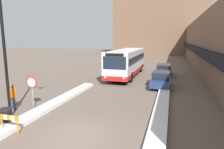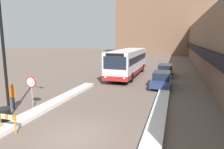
{
  "view_description": "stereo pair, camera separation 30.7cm",
  "coord_description": "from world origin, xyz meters",
  "px_view_note": "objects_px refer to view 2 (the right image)",
  "views": [
    {
      "loc": [
        4.1,
        -7.9,
        4.54
      ],
      "look_at": [
        -0.94,
        8.78,
        1.43
      ],
      "focal_mm": 32.0,
      "sensor_mm": 36.0,
      "label": 1
    },
    {
      "loc": [
        4.39,
        -7.81,
        4.54
      ],
      "look_at": [
        -0.94,
        8.78,
        1.43
      ],
      "focal_mm": 32.0,
      "sensor_mm": 36.0,
      "label": 2
    }
  ],
  "objects_px": {
    "stop_sign": "(31,85)",
    "construction_barricade": "(7,120)",
    "street_lamp": "(6,42)",
    "city_bus": "(128,62)",
    "trash_bin": "(5,116)",
    "parked_car_middle": "(165,70)",
    "pedestrian": "(12,94)",
    "parked_car_front": "(162,79)"
  },
  "relations": [
    {
      "from": "pedestrian",
      "to": "construction_barricade",
      "type": "distance_m",
      "value": 3.61
    },
    {
      "from": "pedestrian",
      "to": "street_lamp",
      "type": "bearing_deg",
      "value": -25.31
    },
    {
      "from": "parked_car_front",
      "to": "parked_car_middle",
      "type": "xyz_separation_m",
      "value": [
        0.0,
        6.06,
        -0.0
      ]
    },
    {
      "from": "city_bus",
      "to": "trash_bin",
      "type": "height_order",
      "value": "city_bus"
    },
    {
      "from": "street_lamp",
      "to": "trash_bin",
      "type": "distance_m",
      "value": 4.05
    },
    {
      "from": "parked_car_middle",
      "to": "street_lamp",
      "type": "height_order",
      "value": "street_lamp"
    },
    {
      "from": "city_bus",
      "to": "stop_sign",
      "type": "distance_m",
      "value": 13.81
    },
    {
      "from": "construction_barricade",
      "to": "city_bus",
      "type": "bearing_deg",
      "value": 83.04
    },
    {
      "from": "street_lamp",
      "to": "construction_barricade",
      "type": "relative_size",
      "value": 6.53
    },
    {
      "from": "pedestrian",
      "to": "stop_sign",
      "type": "bearing_deg",
      "value": 56.26
    },
    {
      "from": "city_bus",
      "to": "construction_barricade",
      "type": "xyz_separation_m",
      "value": [
        -2.05,
        -16.8,
        -1.09
      ]
    },
    {
      "from": "parked_car_front",
      "to": "construction_barricade",
      "type": "relative_size",
      "value": 4.06
    },
    {
      "from": "city_bus",
      "to": "construction_barricade",
      "type": "height_order",
      "value": "city_bus"
    },
    {
      "from": "street_lamp",
      "to": "pedestrian",
      "type": "relative_size",
      "value": 4.24
    },
    {
      "from": "parked_car_middle",
      "to": "street_lamp",
      "type": "relative_size",
      "value": 0.67
    },
    {
      "from": "street_lamp",
      "to": "trash_bin",
      "type": "bearing_deg",
      "value": -65.53
    },
    {
      "from": "parked_car_middle",
      "to": "trash_bin",
      "type": "relative_size",
      "value": 5.08
    },
    {
      "from": "parked_car_front",
      "to": "pedestrian",
      "type": "distance_m",
      "value": 12.89
    },
    {
      "from": "city_bus",
      "to": "trash_bin",
      "type": "bearing_deg",
      "value": -100.37
    },
    {
      "from": "city_bus",
      "to": "construction_barricade",
      "type": "relative_size",
      "value": 10.52
    },
    {
      "from": "stop_sign",
      "to": "construction_barricade",
      "type": "xyz_separation_m",
      "value": [
        1.35,
        -3.42,
        -0.87
      ]
    },
    {
      "from": "stop_sign",
      "to": "construction_barricade",
      "type": "bearing_deg",
      "value": -68.47
    },
    {
      "from": "parked_car_front",
      "to": "trash_bin",
      "type": "distance_m",
      "value": 13.62
    },
    {
      "from": "city_bus",
      "to": "pedestrian",
      "type": "distance_m",
      "value": 14.74
    },
    {
      "from": "stop_sign",
      "to": "street_lamp",
      "type": "bearing_deg",
      "value": -89.59
    },
    {
      "from": "city_bus",
      "to": "trash_bin",
      "type": "distance_m",
      "value": 16.4
    },
    {
      "from": "stop_sign",
      "to": "parked_car_middle",
      "type": "bearing_deg",
      "value": 62.25
    },
    {
      "from": "pedestrian",
      "to": "trash_bin",
      "type": "xyz_separation_m",
      "value": [
        1.43,
        -2.03,
        -0.54
      ]
    },
    {
      "from": "stop_sign",
      "to": "city_bus",
      "type": "bearing_deg",
      "value": 75.73
    },
    {
      "from": "parked_car_front",
      "to": "construction_barricade",
      "type": "height_order",
      "value": "parked_car_front"
    },
    {
      "from": "pedestrian",
      "to": "construction_barricade",
      "type": "relative_size",
      "value": 1.54
    },
    {
      "from": "construction_barricade",
      "to": "stop_sign",
      "type": "bearing_deg",
      "value": 111.53
    },
    {
      "from": "stop_sign",
      "to": "construction_barricade",
      "type": "relative_size",
      "value": 1.93
    },
    {
      "from": "parked_car_front",
      "to": "construction_barricade",
      "type": "distance_m",
      "value": 13.78
    },
    {
      "from": "parked_car_middle",
      "to": "stop_sign",
      "type": "distance_m",
      "value": 16.77
    },
    {
      "from": "parked_car_front",
      "to": "stop_sign",
      "type": "xyz_separation_m",
      "value": [
        -7.8,
        -8.76,
        0.81
      ]
    },
    {
      "from": "city_bus",
      "to": "pedestrian",
      "type": "relative_size",
      "value": 6.83
    },
    {
      "from": "stop_sign",
      "to": "trash_bin",
      "type": "xyz_separation_m",
      "value": [
        0.46,
        -2.7,
        -1.06
      ]
    },
    {
      "from": "parked_car_middle",
      "to": "stop_sign",
      "type": "height_order",
      "value": "stop_sign"
    },
    {
      "from": "pedestrian",
      "to": "trash_bin",
      "type": "bearing_deg",
      "value": -33.33
    },
    {
      "from": "city_bus",
      "to": "pedestrian",
      "type": "bearing_deg",
      "value": -107.29
    },
    {
      "from": "street_lamp",
      "to": "construction_barricade",
      "type": "bearing_deg",
      "value": -51.76
    }
  ]
}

